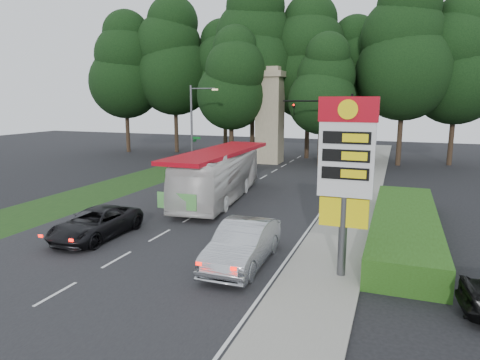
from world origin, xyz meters
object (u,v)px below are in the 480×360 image
(streetlight_signs, at_px, (194,125))
(monument, at_px, (270,115))
(gas_station_pylon, at_px, (346,163))
(suv_charcoal, at_px, (96,223))
(sedan_silver, at_px, (243,244))
(transit_bus, at_px, (219,175))
(traffic_signal_mast, at_px, (335,124))

(streetlight_signs, distance_m, monument, 9.44)
(gas_station_pylon, relative_size, suv_charcoal, 1.31)
(gas_station_pylon, distance_m, sedan_silver, 5.34)
(monument, relative_size, sedan_silver, 1.85)
(gas_station_pylon, xyz_separation_m, streetlight_signs, (-16.19, 20.01, -0.01))
(monument, distance_m, transit_bus, 18.06)
(streetlight_signs, height_order, sedan_silver, streetlight_signs)
(gas_station_pylon, bearing_deg, suv_charcoal, 176.67)
(monument, height_order, transit_bus, monument)
(traffic_signal_mast, distance_m, monument, 9.76)
(gas_station_pylon, height_order, streetlight_signs, streetlight_signs)
(traffic_signal_mast, relative_size, transit_bus, 0.59)
(suv_charcoal, bearing_deg, streetlight_signs, 102.68)
(traffic_signal_mast, relative_size, sedan_silver, 1.32)
(traffic_signal_mast, distance_m, sedan_silver, 22.43)
(monument, bearing_deg, sedan_silver, -75.59)
(suv_charcoal, bearing_deg, traffic_signal_mast, 68.74)
(sedan_silver, bearing_deg, transit_bus, 116.86)
(streetlight_signs, xyz_separation_m, sedan_silver, (12.21, -20.11, -3.54))
(streetlight_signs, height_order, transit_bus, streetlight_signs)
(transit_bus, bearing_deg, sedan_silver, -68.91)
(sedan_silver, bearing_deg, monument, 103.34)
(gas_station_pylon, relative_size, streetlight_signs, 0.86)
(transit_bus, distance_m, suv_charcoal, 10.02)
(monument, xyz_separation_m, sedan_silver, (7.22, -28.10, -4.21))
(gas_station_pylon, height_order, transit_bus, gas_station_pylon)
(suv_charcoal, bearing_deg, monument, 88.77)
(gas_station_pylon, bearing_deg, sedan_silver, -178.62)
(sedan_silver, bearing_deg, suv_charcoal, 173.28)
(streetlight_signs, bearing_deg, traffic_signal_mast, 8.92)
(transit_bus, height_order, sedan_silver, transit_bus)
(traffic_signal_mast, xyz_separation_m, sedan_silver, (-0.46, -22.10, -3.78))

